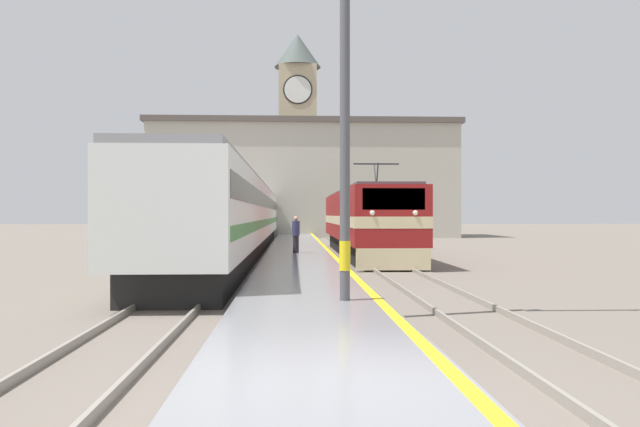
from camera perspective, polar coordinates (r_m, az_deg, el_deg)
ground_plane at (r=36.88m, az=-2.04°, el=-3.41°), size 200.00×200.00×0.00m
platform at (r=31.88m, az=-1.95°, el=-3.56°), size 3.08×140.00×0.42m
rail_track_near at (r=32.11m, az=4.13°, el=-3.86°), size 2.83×140.00×0.16m
rail_track_far at (r=32.01m, az=-7.60°, el=-3.87°), size 2.83×140.00×0.16m
locomotive_train at (r=32.50m, az=4.03°, el=-0.74°), size 2.92×19.23×4.42m
passenger_train at (r=34.30m, az=-7.25°, el=-0.20°), size 2.92×42.15×3.84m
catenary_mast at (r=12.91m, az=3.01°, el=12.75°), size 2.98×0.22×8.90m
person_on_platform at (r=27.90m, az=-2.22°, el=-1.86°), size 0.34×0.34×1.64m
clock_tower at (r=71.63m, az=-2.07°, el=7.96°), size 5.26×5.26×22.66m
station_building at (r=59.89m, az=-1.52°, el=3.10°), size 28.83×9.42×10.88m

